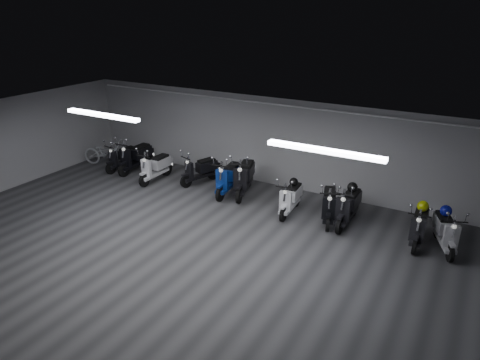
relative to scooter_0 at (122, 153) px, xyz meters
The scene contains 22 objects.
floor 6.29m from the scooter_0, 35.28° to the right, with size 14.00×10.00×0.01m, color #343436.
ceiling 6.64m from the scooter_0, 35.28° to the right, with size 14.00×10.00×0.01m, color gray.
back_wall 5.36m from the scooter_0, 15.24° to the left, with size 14.00×0.01×2.80m, color #969698.
fluor_strip_left 3.99m from the scooter_0, 51.11° to the right, with size 2.40×0.18×0.08m, color white.
fluor_strip_right 8.79m from the scooter_0, 17.87° to the right, with size 2.40×0.18×0.08m, color white.
conduit 5.65m from the scooter_0, 14.35° to the left, with size 0.05×0.05×13.60m, color white.
scooter_0 is the anchor object (origin of this frame).
scooter_1 0.53m from the scooter_0, 13.17° to the left, with size 0.61×1.84×1.37m, color black, non-canonical shape.
scooter_2 1.71m from the scooter_0, ahead, with size 0.57×1.70×1.26m, color silver, non-canonical shape.
scooter_3 3.09m from the scooter_0, ahead, with size 0.55×1.64×1.22m, color black, non-canonical shape.
scooter_4 4.30m from the scooter_0, ahead, with size 0.61×1.82×1.36m, color navy, non-canonical shape.
scooter_5 4.74m from the scooter_0, ahead, with size 0.66×1.97×1.46m, color black, non-canonical shape.
scooter_6 6.49m from the scooter_0, ahead, with size 0.54×1.61×1.20m, color white, non-canonical shape.
scooter_7 7.57m from the scooter_0, ahead, with size 0.57×1.71×1.27m, color black, non-canonical shape.
scooter_8 8.05m from the scooter_0, ahead, with size 0.60×1.80×1.34m, color black, non-canonical shape.
scooter_9 9.83m from the scooter_0, ahead, with size 0.55×1.65×1.23m, color black, non-canonical shape.
bicycle 0.81m from the scooter_0, behind, with size 0.63×1.77×1.15m, color silver.
scooter_10 10.41m from the scooter_0, ahead, with size 0.55×1.64×1.22m, color silver, non-canonical shape.
helmet_0 10.33m from the scooter_0, ahead, with size 0.27×0.27×0.27m, color navy.
helmet_1 8.06m from the scooter_0, ahead, with size 0.27×0.27×0.27m, color black.
helmet_2 6.48m from the scooter_0, ahead, with size 0.24×0.24×0.24m, color black.
helmet_3 9.82m from the scooter_0, ahead, with size 0.27×0.27×0.27m, color #A9BB0B.
Camera 1 is at (5.61, -6.93, 5.40)m, focal length 32.87 mm.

